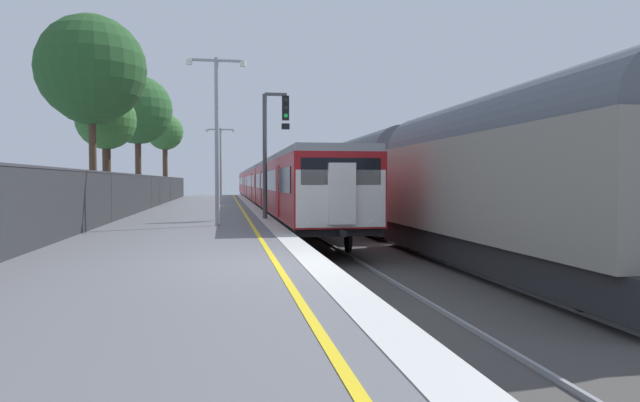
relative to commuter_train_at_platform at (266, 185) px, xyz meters
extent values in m
cube|color=slate|center=(-4.60, -36.99, -1.77)|extent=(6.40, 110.00, 1.00)
cube|color=silver|center=(-1.70, -36.99, -1.26)|extent=(0.60, 110.00, 0.01)
cube|color=yellow|center=(-2.45, -36.99, -1.26)|extent=(0.12, 110.00, 0.01)
cube|color=#423F3D|center=(4.10, -36.99, -2.37)|extent=(11.00, 110.00, 0.20)
cube|color=gray|center=(-0.71, -36.99, -2.23)|extent=(0.07, 110.00, 0.08)
cube|color=gray|center=(0.72, -36.99, -2.23)|extent=(0.07, 110.00, 0.08)
cube|color=gray|center=(3.29, -36.99, -2.23)|extent=(0.07, 110.00, 0.08)
cube|color=gray|center=(4.72, -36.99, -2.23)|extent=(0.07, 110.00, 0.08)
cube|color=maroon|center=(0.00, -20.88, 0.00)|extent=(2.80, 20.34, 2.30)
cube|color=black|center=(0.00, -20.88, -1.27)|extent=(2.64, 19.74, 0.25)
cube|color=gray|center=(0.00, -20.88, 1.27)|extent=(2.68, 20.34, 0.24)
cube|color=black|center=(-1.41, -20.88, 0.30)|extent=(0.02, 18.74, 0.84)
cube|color=red|center=(-1.41, -25.96, -0.10)|extent=(0.03, 1.10, 1.90)
cube|color=red|center=(-1.41, -15.79, -0.10)|extent=(0.03, 1.10, 1.90)
cylinder|color=black|center=(-0.78, -28.45, -1.77)|extent=(0.12, 0.84, 0.84)
cylinder|color=black|center=(0.78, -28.45, -1.77)|extent=(0.12, 0.84, 0.84)
cylinder|color=black|center=(-0.78, -13.31, -1.77)|extent=(0.12, 0.84, 0.84)
cylinder|color=black|center=(0.78, -13.31, -1.77)|extent=(0.12, 0.84, 0.84)
cube|color=maroon|center=(0.00, 0.06, 0.00)|extent=(2.80, 20.34, 2.30)
cube|color=black|center=(0.00, 0.06, -1.27)|extent=(2.64, 19.74, 0.25)
cube|color=gray|center=(0.00, 0.06, 1.27)|extent=(2.68, 20.34, 0.24)
cube|color=black|center=(-1.41, 0.06, 0.30)|extent=(0.02, 18.74, 0.84)
cube|color=red|center=(-1.41, -5.02, -0.10)|extent=(0.03, 1.10, 1.90)
cube|color=red|center=(-1.41, 5.15, -0.10)|extent=(0.03, 1.10, 1.90)
cylinder|color=black|center=(-0.78, -7.51, -1.77)|extent=(0.12, 0.84, 0.84)
cylinder|color=black|center=(0.78, -7.51, -1.77)|extent=(0.12, 0.84, 0.84)
cylinder|color=black|center=(-0.78, 7.63, -1.77)|extent=(0.12, 0.84, 0.84)
cylinder|color=black|center=(0.78, 7.63, -1.77)|extent=(0.12, 0.84, 0.84)
cube|color=maroon|center=(0.00, 21.01, 0.00)|extent=(2.80, 20.34, 2.30)
cube|color=black|center=(0.00, 21.01, -1.27)|extent=(2.64, 19.74, 0.25)
cube|color=gray|center=(0.00, 21.01, 1.27)|extent=(2.68, 20.34, 0.24)
cube|color=black|center=(-1.41, 21.01, 0.30)|extent=(0.02, 18.74, 0.84)
cube|color=red|center=(-1.41, 15.92, -0.10)|extent=(0.03, 1.10, 1.90)
cube|color=red|center=(-1.41, 26.09, -0.10)|extent=(0.03, 1.10, 1.90)
cylinder|color=black|center=(-0.78, 13.43, -1.77)|extent=(0.12, 0.84, 0.84)
cylinder|color=black|center=(0.78, 13.43, -1.77)|extent=(0.12, 0.84, 0.84)
cylinder|color=black|center=(-0.78, 28.58, -1.77)|extent=(0.12, 0.84, 0.84)
cylinder|color=black|center=(0.78, 28.58, -1.77)|extent=(0.12, 0.84, 0.84)
cube|color=silver|center=(0.00, -31.01, -0.25)|extent=(2.70, 0.10, 1.70)
cube|color=black|center=(0.00, -31.02, 0.55)|extent=(2.40, 0.08, 0.80)
cube|color=silver|center=(0.00, -31.15, -0.10)|extent=(0.80, 0.24, 1.80)
cylinder|color=white|center=(-0.95, -31.07, -1.00)|extent=(0.18, 0.06, 0.18)
cylinder|color=white|center=(0.95, -31.07, -1.00)|extent=(0.18, 0.06, 0.18)
cylinder|color=black|center=(0.00, -31.30, -1.25)|extent=(0.20, 0.35, 0.20)
cube|color=black|center=(0.00, 0.06, 1.52)|extent=(0.60, 0.90, 0.20)
cube|color=#232326|center=(4.00, -32.76, -1.64)|extent=(2.30, 14.11, 0.79)
cube|color=gray|center=(4.00, -32.76, 0.11)|extent=(2.60, 13.31, 2.71)
cylinder|color=#515660|center=(4.00, -32.76, 1.46)|extent=(2.39, 12.91, 2.39)
cylinder|color=black|center=(3.22, -37.81, -1.77)|extent=(0.12, 0.84, 0.84)
cylinder|color=black|center=(3.22, -27.70, -1.77)|extent=(0.12, 0.84, 0.84)
cylinder|color=black|center=(4.78, -27.70, -1.77)|extent=(0.12, 0.84, 0.84)
cube|color=#232326|center=(4.00, -17.85, -1.64)|extent=(2.30, 14.11, 0.79)
cube|color=gray|center=(4.00, -17.85, 0.11)|extent=(2.60, 13.31, 2.71)
cylinder|color=#515660|center=(4.00, -17.85, 1.46)|extent=(2.39, 12.91, 2.39)
cylinder|color=black|center=(3.22, -22.90, -1.77)|extent=(0.12, 0.84, 0.84)
cylinder|color=black|center=(4.78, -22.90, -1.77)|extent=(0.12, 0.84, 0.84)
cylinder|color=black|center=(3.22, -12.79, -1.77)|extent=(0.12, 0.84, 0.84)
cylinder|color=black|center=(4.78, -12.79, -1.77)|extent=(0.12, 0.84, 0.84)
cylinder|color=#47474C|center=(-1.75, -24.10, 1.27)|extent=(0.18, 0.18, 5.08)
cube|color=#47474C|center=(-1.30, -24.10, 3.82)|extent=(0.90, 0.12, 0.12)
cube|color=black|center=(-0.90, -24.10, 3.27)|extent=(0.28, 0.20, 1.00)
cylinder|color=black|center=(-0.90, -24.22, 3.59)|extent=(0.16, 0.04, 0.16)
cylinder|color=black|center=(-0.90, -24.22, 3.27)|extent=(0.16, 0.04, 0.16)
cylinder|color=#19D83F|center=(-0.90, -24.22, 2.95)|extent=(0.16, 0.04, 0.16)
cube|color=black|center=(-0.90, -24.10, 2.52)|extent=(0.32, 0.16, 0.24)
cylinder|color=#93999E|center=(-3.63, -27.59, 1.61)|extent=(0.14, 0.14, 5.75)
cube|color=#93999E|center=(-3.18, -27.59, 4.38)|extent=(0.90, 0.08, 0.08)
cylinder|color=silver|center=(-2.73, -27.59, 4.30)|extent=(0.20, 0.20, 0.18)
cube|color=#93999E|center=(-4.08, -27.59, 4.38)|extent=(0.90, 0.08, 0.08)
cylinder|color=silver|center=(-4.53, -27.59, 4.30)|extent=(0.20, 0.20, 0.18)
cylinder|color=#93999E|center=(-3.63, -7.74, 1.33)|extent=(0.14, 0.14, 5.19)
cube|color=#93999E|center=(-3.18, -7.74, 3.82)|extent=(0.90, 0.08, 0.08)
cylinder|color=silver|center=(-2.73, -7.74, 3.74)|extent=(0.20, 0.20, 0.18)
cube|color=#93999E|center=(-4.08, -7.74, 3.82)|extent=(0.90, 0.08, 0.08)
cylinder|color=silver|center=(-4.53, -7.74, 3.74)|extent=(0.20, 0.20, 0.18)
cylinder|color=#38383D|center=(-7.55, -25.30, -0.34)|extent=(0.07, 0.07, 1.85)
cylinder|color=#38383D|center=(-7.55, -13.62, -0.34)|extent=(0.07, 0.07, 1.85)
cylinder|color=#38383D|center=(-7.55, -1.93, -0.34)|extent=(0.07, 0.07, 1.85)
cylinder|color=#38383D|center=(-7.55, 9.76, -0.34)|extent=(0.07, 0.07, 1.85)
cylinder|color=#473323|center=(-8.39, 2.88, 1.20)|extent=(0.42, 0.42, 4.93)
sphere|color=#33662D|center=(-8.39, 2.88, 4.52)|extent=(3.11, 3.11, 3.11)
sphere|color=#33662D|center=(-7.82, 2.79, 4.13)|extent=(1.77, 1.77, 1.77)
cylinder|color=#473323|center=(-8.62, -23.25, 1.16)|extent=(0.29, 0.29, 4.85)
sphere|color=#234C23|center=(-8.62, -23.25, 4.77)|extent=(4.31, 4.31, 4.31)
sphere|color=#234C23|center=(-8.67, -23.24, 4.23)|extent=(3.38, 3.38, 3.38)
cylinder|color=#473323|center=(-8.78, -9.83, 1.17)|extent=(0.38, 0.38, 4.88)
sphere|color=#285628|center=(-8.78, -9.83, 4.80)|extent=(4.33, 4.33, 4.33)
sphere|color=#285628|center=(-9.34, -10.06, 4.26)|extent=(2.50, 2.50, 2.50)
cylinder|color=#473323|center=(-8.92, -19.00, 0.58)|extent=(0.39, 0.39, 3.69)
sphere|color=#33662D|center=(-8.92, -19.00, 3.20)|extent=(2.83, 2.83, 2.83)
sphere|color=#33662D|center=(-9.06, -19.14, 2.85)|extent=(1.57, 1.57, 1.57)
camera|label=1|loc=(-3.38, -47.43, 0.26)|focal=31.95mm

